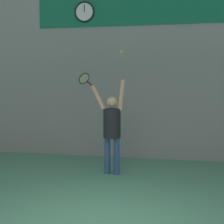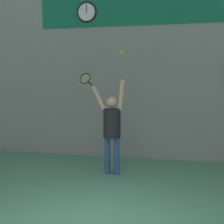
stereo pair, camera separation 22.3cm
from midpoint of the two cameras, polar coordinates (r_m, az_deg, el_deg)
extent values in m
cube|color=gray|center=(8.28, 5.83, 8.72)|extent=(18.00, 0.10, 5.00)
cube|color=#146B4C|center=(8.40, 5.88, 18.14)|extent=(5.35, 0.02, 0.78)
cylinder|color=white|center=(8.67, -3.90, 17.77)|extent=(0.50, 0.02, 0.50)
torus|color=black|center=(8.67, -3.90, 17.77)|extent=(0.55, 0.05, 0.55)
cube|color=black|center=(8.67, -3.93, 18.36)|extent=(0.02, 0.01, 0.20)
cylinder|color=#2D4C7F|center=(6.99, 0.08, -7.96)|extent=(0.13, 0.13, 0.82)
cylinder|color=#2D4C7F|center=(6.94, 1.78, -8.05)|extent=(0.13, 0.13, 0.82)
cylinder|color=black|center=(6.83, 0.94, -2.06)|extent=(0.38, 0.38, 0.64)
sphere|color=#D8A884|center=(6.78, 0.94, 1.86)|extent=(0.23, 0.23, 0.23)
cylinder|color=#D8A884|center=(6.70, 2.66, 3.10)|extent=(0.21, 0.19, 0.67)
cylinder|color=#D8A884|center=(6.99, -1.54, 2.60)|extent=(0.44, 0.38, 0.57)
cylinder|color=black|center=(7.23, -3.07, 5.17)|extent=(0.20, 0.16, 0.14)
torus|color=black|center=(7.42, -4.09, 6.12)|extent=(0.31, 0.33, 0.27)
cylinder|color=beige|center=(7.42, -4.09, 6.12)|extent=(0.25, 0.27, 0.22)
sphere|color=#CCDB2D|center=(6.63, 2.74, 10.92)|extent=(0.07, 0.07, 0.07)
camera|label=1|loc=(0.11, -89.06, 0.09)|focal=50.00mm
camera|label=2|loc=(0.11, 90.94, -0.09)|focal=50.00mm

